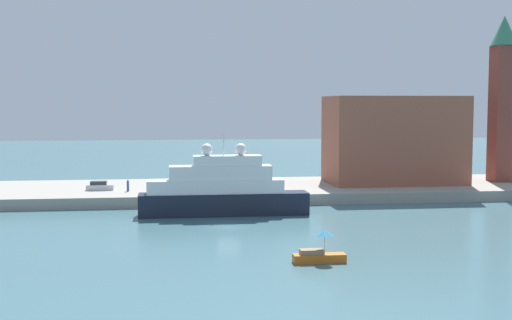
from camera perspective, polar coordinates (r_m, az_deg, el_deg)
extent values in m
plane|color=#3D6670|center=(80.07, -2.38, -5.70)|extent=(400.00, 400.00, 0.00)
cube|color=gray|center=(107.17, -3.67, -2.63)|extent=(110.00, 23.23, 1.60)
cube|color=black|center=(88.80, -2.72, -3.72)|extent=(22.15, 3.67, 2.92)
cube|color=white|center=(88.41, -3.44, -2.23)|extent=(17.72, 3.38, 1.77)
cube|color=white|center=(88.25, -3.02, -1.06)|extent=(13.29, 3.09, 1.83)
cube|color=white|center=(88.18, -2.45, -0.04)|extent=(8.86, 2.79, 1.32)
cylinder|color=silver|center=(87.99, -2.74, 1.33)|extent=(0.16, 0.16, 2.92)
sphere|color=white|center=(88.24, -1.30, 0.91)|extent=(1.57, 1.57, 1.57)
sphere|color=white|center=(87.89, -4.18, 0.88)|extent=(1.57, 1.57, 1.57)
cube|color=#C66019|center=(62.84, 5.36, -8.25)|extent=(4.84, 1.32, 0.79)
cube|color=#8C6647|center=(62.55, 4.71, -7.72)|extent=(2.13, 1.05, 0.46)
cylinder|color=#B2B2B2|center=(62.68, 5.80, -7.12)|extent=(0.06, 0.06, 1.70)
cone|color=teal|center=(62.46, 5.81, -6.11)|extent=(1.59, 1.59, 0.56)
cube|color=#93513D|center=(113.15, 11.55, 1.69)|extent=(21.59, 12.10, 14.21)
cube|color=brown|center=(119.83, 20.02, 3.66)|extent=(3.40, 3.40, 22.55)
cone|color=#387A5B|center=(120.43, 20.21, 10.20)|extent=(4.42, 4.42, 4.89)
cube|color=silver|center=(104.57, -13.00, -2.26)|extent=(4.04, 1.77, 0.81)
cube|color=#262D33|center=(104.51, -13.12, -1.90)|extent=(2.43, 1.59, 0.52)
cylinder|color=#334C8C|center=(102.04, -10.75, -2.18)|extent=(0.36, 0.36, 1.54)
sphere|color=tan|center=(101.94, -10.76, -1.68)|extent=(0.24, 0.24, 0.24)
cylinder|color=black|center=(96.57, -3.81, -2.72)|extent=(0.37, 0.37, 0.79)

